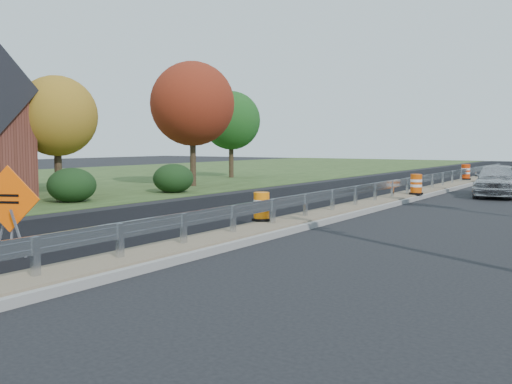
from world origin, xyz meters
The scene contains 15 objects.
ground centered at (0.00, 0.00, 0.00)m, with size 140.00×140.00×0.00m, color black.
grass_verge_near centered at (-24.00, 10.00, 0.01)m, with size 30.00×120.00×0.03m, color #2E421C.
milled_overlay centered at (-4.40, 10.00, 0.01)m, with size 7.20×120.00×0.01m, color black.
median centered at (0.00, 8.00, 0.11)m, with size 1.60×55.00×0.23m.
guardrail centered at (0.00, 9.00, 0.73)m, with size 0.10×46.15×0.72m.
hedge_mid centered at (-11.50, 0.00, 0.76)m, with size 2.09×2.09×1.52m, color black.
hedge_north centered at (-11.00, 6.00, 0.76)m, with size 2.09×2.09×1.52m, color black.
tree_near_yellow centered at (-15.00, 2.00, 3.89)m, with size 3.96×3.96×5.88m.
tree_near_red centered at (-13.00, 10.00, 4.86)m, with size 4.95×4.95×7.35m.
tree_near_back centered at (-16.00, 18.00, 4.21)m, with size 4.29×4.29×6.37m.
caution_sign centered at (-2.94, -8.57, 0.53)m, with size 1.39×0.65×2.08m.
barrel_median_near centered at (-0.55, -1.77, 0.65)m, with size 0.59×0.59×0.87m.
barrel_median_mid centered at (0.55, 9.57, 0.68)m, with size 0.63×0.63×0.93m.
barrel_median_far centered at (-0.14, 21.74, 0.70)m, with size 0.67×0.67×0.99m.
car_silver centered at (3.34, 13.07, 0.81)m, with size 1.91×4.75×1.62m, color #AAABAF.
Camera 1 is at (8.75, -16.15, 2.58)m, focal length 40.00 mm.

